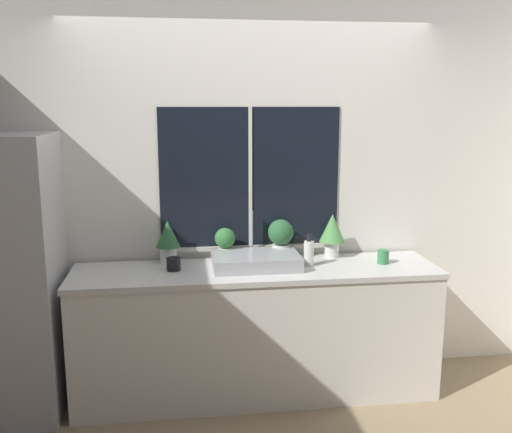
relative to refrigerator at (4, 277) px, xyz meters
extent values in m
plane|color=#937F60|center=(1.59, -0.30, -0.89)|extent=(14.00, 14.00, 0.00)
cube|color=silver|center=(1.59, 0.34, 0.46)|extent=(8.00, 0.06, 2.70)
cube|color=black|center=(1.59, 0.30, 0.56)|extent=(1.25, 0.01, 0.97)
cube|color=silver|center=(1.59, 0.29, 0.56)|extent=(0.02, 0.01, 0.97)
cube|color=silver|center=(1.59, 0.29, 0.06)|extent=(1.31, 0.04, 0.03)
cube|color=silver|center=(3.80, 1.20, 0.46)|extent=(0.06, 7.00, 2.70)
cube|color=white|center=(1.59, -0.02, -0.46)|extent=(2.40, 0.57, 0.85)
cube|color=silver|center=(1.59, -0.02, -0.02)|extent=(2.42, 0.59, 0.03)
cube|color=#B7B7BC|center=(0.00, 0.00, 0.00)|extent=(0.67, 0.68, 1.78)
cube|color=#ADADB2|center=(1.59, 0.02, 0.04)|extent=(0.58, 0.38, 0.09)
cylinder|color=#B7B7BC|center=(1.59, 0.23, 0.01)|extent=(0.04, 0.04, 0.03)
cylinder|color=#B7B7BC|center=(1.59, 0.23, 0.18)|extent=(0.02, 0.02, 0.31)
cylinder|color=white|center=(1.02, 0.20, 0.05)|extent=(0.11, 0.11, 0.11)
cone|color=#2D6638|center=(1.02, 0.20, 0.20)|extent=(0.16, 0.16, 0.18)
cylinder|color=white|center=(1.40, 0.20, 0.04)|extent=(0.10, 0.10, 0.09)
sphere|color=#387A3D|center=(1.40, 0.20, 0.16)|extent=(0.14, 0.14, 0.14)
cylinder|color=white|center=(1.79, 0.20, 0.05)|extent=(0.12, 0.12, 0.10)
sphere|color=#2D6638|center=(1.79, 0.20, 0.19)|extent=(0.18, 0.18, 0.18)
cylinder|color=white|center=(2.16, 0.20, 0.05)|extent=(0.10, 0.10, 0.11)
cone|color=#569951|center=(2.16, 0.20, 0.21)|extent=(0.18, 0.18, 0.20)
cylinder|color=white|center=(1.95, 0.00, 0.08)|extent=(0.07, 0.07, 0.17)
cylinder|color=black|center=(1.95, 0.00, 0.19)|extent=(0.03, 0.03, 0.05)
cylinder|color=black|center=(1.05, 0.01, 0.04)|extent=(0.09, 0.09, 0.09)
cylinder|color=#38844C|center=(2.46, -0.02, 0.04)|extent=(0.08, 0.08, 0.09)
camera|label=1|loc=(1.10, -3.61, 1.07)|focal=40.00mm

